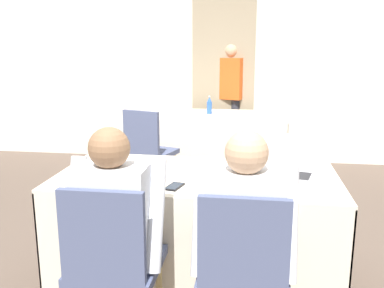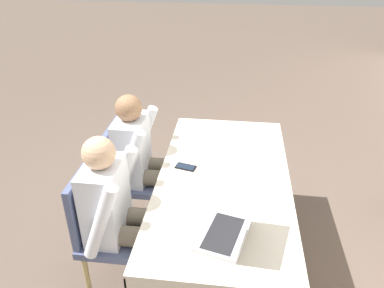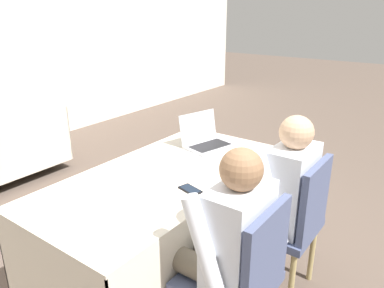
{
  "view_description": "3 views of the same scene",
  "coord_description": "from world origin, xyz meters",
  "px_view_note": "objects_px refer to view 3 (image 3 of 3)",
  "views": [
    {
      "loc": [
        0.35,
        -2.61,
        1.56
      ],
      "look_at": [
        0.0,
        -0.22,
        1.0
      ],
      "focal_mm": 40.0,
      "sensor_mm": 36.0,
      "label": 1
    },
    {
      "loc": [
        2.11,
        0.04,
        2.2
      ],
      "look_at": [
        0.0,
        -0.22,
        1.0
      ],
      "focal_mm": 35.0,
      "sensor_mm": 36.0,
      "label": 2
    },
    {
      "loc": [
        -1.67,
        -1.45,
        1.76
      ],
      "look_at": [
        0.0,
        -0.22,
        1.0
      ],
      "focal_mm": 35.0,
      "sensor_mm": 36.0,
      "label": 3
    }
  ],
  "objects_px": {
    "cell_phone": "(190,190)",
    "person_checkered_shirt": "(224,241)",
    "laptop": "(206,141)",
    "chair_near_left": "(241,276)",
    "chair_near_right": "(292,220)",
    "person_white_shirt": "(278,192)"
  },
  "relations": [
    {
      "from": "person_checkered_shirt",
      "to": "laptop",
      "type": "bearing_deg",
      "value": -141.45
    },
    {
      "from": "laptop",
      "to": "person_checkered_shirt",
      "type": "xyz_separation_m",
      "value": [
        -0.89,
        -0.71,
        -0.12
      ]
    },
    {
      "from": "laptop",
      "to": "chair_near_left",
      "type": "xyz_separation_m",
      "value": [
        -0.89,
        -0.82,
        -0.28
      ]
    },
    {
      "from": "chair_near_left",
      "to": "chair_near_right",
      "type": "bearing_deg",
      "value": -180.0
    },
    {
      "from": "chair_near_left",
      "to": "cell_phone",
      "type": "bearing_deg",
      "value": -115.5
    },
    {
      "from": "laptop",
      "to": "person_white_shirt",
      "type": "distance_m",
      "value": 0.76
    },
    {
      "from": "person_checkered_shirt",
      "to": "chair_near_right",
      "type": "bearing_deg",
      "value": 170.81
    },
    {
      "from": "person_white_shirt",
      "to": "laptop",
      "type": "bearing_deg",
      "value": -109.18
    },
    {
      "from": "person_white_shirt",
      "to": "person_checkered_shirt",
      "type": "bearing_deg",
      "value": 0.0
    },
    {
      "from": "person_checkered_shirt",
      "to": "person_white_shirt",
      "type": "distance_m",
      "value": 0.65
    },
    {
      "from": "person_white_shirt",
      "to": "cell_phone",
      "type": "bearing_deg",
      "value": -41.67
    },
    {
      "from": "person_checkered_shirt",
      "to": "cell_phone",
      "type": "bearing_deg",
      "value": -121.41
    },
    {
      "from": "cell_phone",
      "to": "person_checkered_shirt",
      "type": "relative_size",
      "value": 0.13
    },
    {
      "from": "cell_phone",
      "to": "person_white_shirt",
      "type": "relative_size",
      "value": 0.13
    },
    {
      "from": "laptop",
      "to": "person_white_shirt",
      "type": "relative_size",
      "value": 0.34
    },
    {
      "from": "person_white_shirt",
      "to": "chair_near_left",
      "type": "bearing_deg",
      "value": 9.19
    },
    {
      "from": "laptop",
      "to": "person_checkered_shirt",
      "type": "height_order",
      "value": "person_checkered_shirt"
    },
    {
      "from": "laptop",
      "to": "cell_phone",
      "type": "xyz_separation_m",
      "value": [
        -0.67,
        -0.34,
        -0.04
      ]
    },
    {
      "from": "chair_near_left",
      "to": "person_white_shirt",
      "type": "relative_size",
      "value": 0.78
    },
    {
      "from": "cell_phone",
      "to": "person_white_shirt",
      "type": "distance_m",
      "value": 0.57
    },
    {
      "from": "cell_phone",
      "to": "chair_near_left",
      "type": "bearing_deg",
      "value": -101.12
    },
    {
      "from": "laptop",
      "to": "cell_phone",
      "type": "distance_m",
      "value": 0.75
    }
  ]
}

